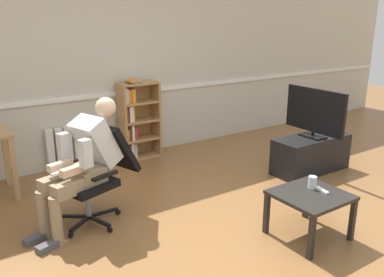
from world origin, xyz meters
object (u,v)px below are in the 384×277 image
Objects in this scene: radiator at (77,146)px; tv_screen at (315,112)px; spare_remote at (322,190)px; bookshelf at (136,120)px; person_seated at (83,161)px; drinking_glass at (312,182)px; coffee_table at (310,200)px; office_chair at (99,169)px; tv_stand at (311,154)px.

radiator is 3.13m from tv_screen.
tv_screen reaches higher than spare_remote.
bookshelf is 0.94× the size of person_seated.
bookshelf is at bearing 98.77° from drinking_glass.
drinking_glass is at bearing 36.69° from coffee_table.
person_seated is at bearing -90.00° from office_chair.
office_chair is 2.02m from coffee_table.
tv_stand is 1.71m from coffee_table.
radiator is 5.33× the size of spare_remote.
drinking_glass is at bearing -66.35° from radiator.
tv_stand is at bearing -36.92° from radiator.
radiator is 0.75× the size of tv_stand.
coffee_table is at bearing 27.02° from office_chair.
office_chair is (-0.27, -1.53, 0.23)m from radiator.
tv_stand is (1.64, -1.75, -0.32)m from bookshelf.
office_chair is 8.31× the size of drinking_glass.
radiator is at bearing 111.40° from coffee_table.
office_chair is 6.33× the size of spare_remote.
person_seated is 1.34× the size of tv_screen.
person_seated is at bearing 85.40° from tv_screen.
bookshelf is at bearing 121.02° from person_seated.
bookshelf is 1.41× the size of radiator.
spare_remote is (0.02, -0.10, -0.05)m from drinking_glass.
office_chair is at bearing -127.67° from bookshelf.
spare_remote is (1.73, -1.38, -0.21)m from person_seated.
tv_stand is (2.92, -0.26, -0.41)m from person_seated.
bookshelf is at bearing -7.00° from radiator.
drinking_glass reaches higher than tv_stand.
tv_screen is (2.47, -1.85, 0.51)m from radiator.
spare_remote is at bearing -78.50° from drinking_glass.
bookshelf is 2.42m from tv_stand.
tv_screen is at bearing 39.95° from drinking_glass.
tv_screen is at bearing 39.71° from coffee_table.
bookshelf reaches higher than tv_screen.
tv_stand is at bearing 39.99° from drinking_glass.
coffee_table is at bearing -0.26° from spare_remote.
person_seated is 2.93m from tv_screen.
bookshelf is 1.96m from person_seated.
radiator is at bearing 53.67° from tv_screen.
person_seated reaches higher than coffee_table.
person_seated is 2.14m from drinking_glass.
tv_stand reaches higher than spare_remote.
bookshelf is at bearing -71.25° from spare_remote.
spare_remote is at bearing -66.73° from radiator.
office_chair is 0.23m from person_seated.
office_chair is at bearing 138.81° from drinking_glass.
radiator is 0.66× the size of person_seated.
radiator reaches higher than spare_remote.
bookshelf is 2.90m from spare_remote.
person_seated is at bearing -130.73° from bookshelf.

